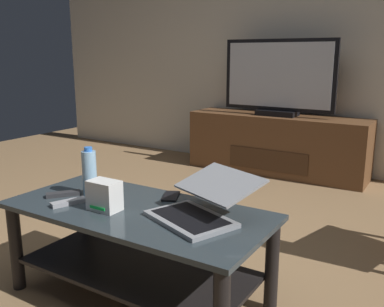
{
  "coord_description": "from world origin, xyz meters",
  "views": [
    {
      "loc": [
        1.18,
        -1.53,
        1.11
      ],
      "look_at": [
        0.01,
        0.35,
        0.6
      ],
      "focal_mm": 39.77,
      "sensor_mm": 36.0,
      "label": 1
    }
  ],
  "objects_px": {
    "media_cabinet": "(276,144)",
    "cell_phone": "(171,196)",
    "water_bottle_near": "(89,173)",
    "tv_remote": "(69,202)",
    "coffee_table": "(137,238)",
    "soundbar_remote": "(63,194)",
    "television": "(279,79)",
    "router_box": "(104,196)",
    "laptop": "(202,204)"
  },
  "relations": [
    {
      "from": "media_cabinet",
      "to": "cell_phone",
      "type": "xyz_separation_m",
      "value": [
        0.3,
        -2.21,
        0.17
      ]
    },
    {
      "from": "water_bottle_near",
      "to": "tv_remote",
      "type": "height_order",
      "value": "water_bottle_near"
    },
    {
      "from": "coffee_table",
      "to": "soundbar_remote",
      "type": "xyz_separation_m",
      "value": [
        -0.41,
        -0.05,
        0.15
      ]
    },
    {
      "from": "television",
      "to": "soundbar_remote",
      "type": "xyz_separation_m",
      "value": [
        -0.15,
        -2.45,
        -0.44
      ]
    },
    {
      "from": "media_cabinet",
      "to": "router_box",
      "type": "height_order",
      "value": "router_box"
    },
    {
      "from": "television",
      "to": "water_bottle_near",
      "type": "height_order",
      "value": "television"
    },
    {
      "from": "media_cabinet",
      "to": "television",
      "type": "bearing_deg",
      "value": -90.0
    },
    {
      "from": "laptop",
      "to": "soundbar_remote",
      "type": "bearing_deg",
      "value": -171.14
    },
    {
      "from": "tv_remote",
      "to": "water_bottle_near",
      "type": "bearing_deg",
      "value": 116.56
    },
    {
      "from": "water_bottle_near",
      "to": "television",
      "type": "bearing_deg",
      "value": 88.77
    },
    {
      "from": "television",
      "to": "cell_phone",
      "type": "distance_m",
      "value": 2.26
    },
    {
      "from": "television",
      "to": "tv_remote",
      "type": "xyz_separation_m",
      "value": [
        -0.04,
        -2.52,
        -0.44
      ]
    },
    {
      "from": "coffee_table",
      "to": "router_box",
      "type": "distance_m",
      "value": 0.25
    },
    {
      "from": "router_box",
      "to": "tv_remote",
      "type": "bearing_deg",
      "value": -169.56
    },
    {
      "from": "router_box",
      "to": "tv_remote",
      "type": "distance_m",
      "value": 0.2
    },
    {
      "from": "laptop",
      "to": "router_box",
      "type": "xyz_separation_m",
      "value": [
        -0.41,
        -0.15,
        0.01
      ]
    },
    {
      "from": "media_cabinet",
      "to": "water_bottle_near",
      "type": "xyz_separation_m",
      "value": [
        -0.05,
        -2.39,
        0.28
      ]
    },
    {
      "from": "router_box",
      "to": "water_bottle_near",
      "type": "relative_size",
      "value": 0.58
    },
    {
      "from": "media_cabinet",
      "to": "water_bottle_near",
      "type": "relative_size",
      "value": 7.07
    },
    {
      "from": "media_cabinet",
      "to": "router_box",
      "type": "bearing_deg",
      "value": -86.52
    },
    {
      "from": "television",
      "to": "coffee_table",
      "type": "bearing_deg",
      "value": -83.88
    },
    {
      "from": "television",
      "to": "cell_phone",
      "type": "bearing_deg",
      "value": -82.14
    },
    {
      "from": "laptop",
      "to": "cell_phone",
      "type": "xyz_separation_m",
      "value": [
        -0.26,
        0.15,
        -0.05
      ]
    },
    {
      "from": "coffee_table",
      "to": "tv_remote",
      "type": "bearing_deg",
      "value": -157.46
    },
    {
      "from": "coffee_table",
      "to": "water_bottle_near",
      "type": "height_order",
      "value": "water_bottle_near"
    },
    {
      "from": "television",
      "to": "laptop",
      "type": "distance_m",
      "value": 2.44
    },
    {
      "from": "coffee_table",
      "to": "water_bottle_near",
      "type": "xyz_separation_m",
      "value": [
        -0.31,
        0.03,
        0.25
      ]
    },
    {
      "from": "coffee_table",
      "to": "laptop",
      "type": "xyz_separation_m",
      "value": [
        0.31,
        0.06,
        0.2
      ]
    },
    {
      "from": "television",
      "to": "tv_remote",
      "type": "bearing_deg",
      "value": -90.87
    },
    {
      "from": "media_cabinet",
      "to": "television",
      "type": "distance_m",
      "value": 0.62
    },
    {
      "from": "coffee_table",
      "to": "laptop",
      "type": "distance_m",
      "value": 0.37
    },
    {
      "from": "tv_remote",
      "to": "soundbar_remote",
      "type": "height_order",
      "value": "same"
    },
    {
      "from": "media_cabinet",
      "to": "soundbar_remote",
      "type": "relative_size",
      "value": 10.56
    },
    {
      "from": "water_bottle_near",
      "to": "soundbar_remote",
      "type": "xyz_separation_m",
      "value": [
        -0.1,
        -0.08,
        -0.1
      ]
    },
    {
      "from": "soundbar_remote",
      "to": "media_cabinet",
      "type": "bearing_deg",
      "value": 124.19
    },
    {
      "from": "television",
      "to": "soundbar_remote",
      "type": "distance_m",
      "value": 2.49
    },
    {
      "from": "television",
      "to": "router_box",
      "type": "bearing_deg",
      "value": -86.49
    },
    {
      "from": "coffee_table",
      "to": "router_box",
      "type": "xyz_separation_m",
      "value": [
        -0.1,
        -0.09,
        0.21
      ]
    },
    {
      "from": "media_cabinet",
      "to": "laptop",
      "type": "relative_size",
      "value": 3.41
    },
    {
      "from": "television",
      "to": "tv_remote",
      "type": "distance_m",
      "value": 2.56
    },
    {
      "from": "laptop",
      "to": "soundbar_remote",
      "type": "xyz_separation_m",
      "value": [
        -0.72,
        -0.11,
        -0.05
      ]
    },
    {
      "from": "coffee_table",
      "to": "laptop",
      "type": "bearing_deg",
      "value": 10.8
    },
    {
      "from": "media_cabinet",
      "to": "coffee_table",
      "type": "bearing_deg",
      "value": -83.93
    },
    {
      "from": "cell_phone",
      "to": "tv_remote",
      "type": "relative_size",
      "value": 0.88
    },
    {
      "from": "router_box",
      "to": "soundbar_remote",
      "type": "xyz_separation_m",
      "value": [
        -0.3,
        0.03,
        -0.06
      ]
    },
    {
      "from": "laptop",
      "to": "tv_remote",
      "type": "xyz_separation_m",
      "value": [
        -0.6,
        -0.18,
        -0.05
      ]
    },
    {
      "from": "television",
      "to": "laptop",
      "type": "bearing_deg",
      "value": -76.45
    },
    {
      "from": "media_cabinet",
      "to": "water_bottle_near",
      "type": "distance_m",
      "value": 2.41
    },
    {
      "from": "television",
      "to": "water_bottle_near",
      "type": "bearing_deg",
      "value": -91.23
    },
    {
      "from": "laptop",
      "to": "tv_remote",
      "type": "distance_m",
      "value": 0.63
    }
  ]
}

